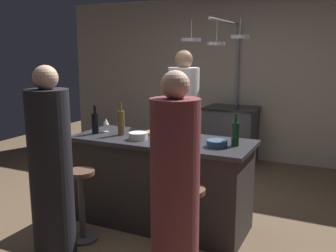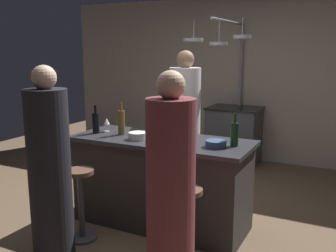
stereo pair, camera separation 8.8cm
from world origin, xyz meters
The scene contains 20 objects.
ground_plane centered at (0.00, 0.00, 0.00)m, with size 9.00×9.00×0.00m, color brown.
back_wall centered at (0.00, 2.85, 1.30)m, with size 6.40×0.16×2.60m, color #BCAD99.
kitchen_island centered at (0.00, 0.00, 0.45)m, with size 1.80×0.72×0.90m.
stove_range centered at (0.00, 2.45, 0.45)m, with size 0.80×0.64×0.89m.
chef centered at (-0.15, 0.90, 0.82)m, with size 0.37×0.37×1.76m.
bar_stool_right centered at (0.55, -0.62, 0.38)m, with size 0.28×0.28×0.68m.
guest_right centered at (0.60, -0.99, 0.75)m, with size 0.34×0.34×1.63m.
bar_stool_left centered at (-0.52, -0.62, 0.38)m, with size 0.28×0.28×0.68m.
guest_left centered at (-0.51, -1.00, 0.76)m, with size 0.35×0.35×1.64m.
overhead_pot_rack centered at (0.00, 1.92, 1.67)m, with size 0.89×1.38×2.17m.
potted_plant centered at (-1.85, 1.44, 0.30)m, with size 0.36×0.36×0.52m.
cutting_board centered at (-0.12, 0.20, 0.91)m, with size 0.32×0.22×0.02m, color #997047.
pepper_mill centered at (0.21, 0.10, 1.01)m, with size 0.05×0.05×0.21m, color #382319.
wine_bottle_amber centered at (-0.45, -0.02, 1.03)m, with size 0.07×0.07×0.33m.
wine_bottle_red centered at (0.73, 0.03, 1.01)m, with size 0.07×0.07×0.30m.
wine_bottle_dark centered at (-0.73, -0.09, 1.01)m, with size 0.07×0.07×0.30m.
wine_glass_near_right_guest centered at (-0.68, 0.03, 1.01)m, with size 0.07×0.07×0.15m.
wine_glass_near_left_guest centered at (0.33, -0.08, 1.01)m, with size 0.07×0.07×0.15m.
mixing_bowl_ceramic centered at (-0.19, -0.13, 0.93)m, with size 0.18×0.18×0.07m, color silver.
mixing_bowl_blue centered at (0.60, -0.07, 0.93)m, with size 0.19×0.19×0.06m, color #334C6B.
Camera 1 is at (1.63, -3.26, 1.75)m, focal length 40.62 mm.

